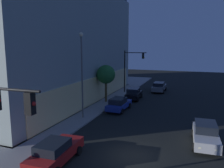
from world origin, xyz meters
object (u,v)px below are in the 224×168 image
object	(u,v)px
modern_building	(7,35)
car_silver	(206,134)
traffic_light_far_corner	(131,65)
sidewalk_tree	(106,75)
car_red	(55,152)
car_blue	(119,104)
car_grey	(159,87)
street_lamp_sidewalk	(82,66)
car_black	(134,94)

from	to	relation	value
modern_building	car_silver	bearing A→B (deg)	-108.30
traffic_light_far_corner	sidewalk_tree	world-z (taller)	traffic_light_far_corner
car_red	sidewalk_tree	bearing A→B (deg)	10.38
modern_building	sidewalk_tree	xyz separation A→B (m)	(0.41, -16.15, -5.51)
modern_building	car_blue	xyz separation A→B (m)	(-2.71, -19.04, -8.57)
sidewalk_tree	car_grey	distance (m)	12.08
traffic_light_far_corner	car_blue	size ratio (longest dim) A/B	1.51
traffic_light_far_corner	car_silver	world-z (taller)	traffic_light_far_corner
modern_building	car_red	size ratio (longest dim) A/B	6.51
sidewalk_tree	car_grey	bearing A→B (deg)	-28.96
modern_building	street_lamp_sidewalk	bearing A→B (deg)	-113.06
traffic_light_far_corner	car_red	bearing A→B (deg)	-176.19
car_black	car_grey	distance (m)	7.59
sidewalk_tree	car_blue	world-z (taller)	sidewalk_tree
car_grey	car_black	bearing A→B (deg)	160.14
car_black	car_grey	world-z (taller)	car_black
traffic_light_far_corner	car_silver	distance (m)	20.71
street_lamp_sidewalk	car_red	world-z (taller)	street_lamp_sidewalk
modern_building	car_blue	size ratio (longest dim) A/B	6.86
traffic_light_far_corner	car_silver	bearing A→B (deg)	-147.79
street_lamp_sidewalk	car_red	distance (m)	10.50
car_red	car_blue	distance (m)	13.23
car_black	car_blue	bearing A→B (deg)	178.16
street_lamp_sidewalk	sidewalk_tree	distance (m)	7.64
car_blue	car_grey	xyz separation A→B (m)	(13.36, -2.78, 0.05)
traffic_light_far_corner	street_lamp_sidewalk	distance (m)	14.91
street_lamp_sidewalk	car_grey	distance (m)	19.06
street_lamp_sidewalk	car_blue	distance (m)	6.95
car_red	car_grey	world-z (taller)	car_grey
sidewalk_tree	car_silver	world-z (taller)	sidewalk_tree
sidewalk_tree	car_red	bearing A→B (deg)	-169.62
traffic_light_far_corner	car_grey	world-z (taller)	traffic_light_far_corner
car_blue	car_grey	bearing A→B (deg)	-11.74
car_red	car_silver	distance (m)	11.35
car_blue	car_silver	bearing A→B (deg)	-125.48
car_silver	car_grey	world-z (taller)	car_silver
traffic_light_far_corner	car_red	size ratio (longest dim) A/B	1.43
street_lamp_sidewalk	traffic_light_far_corner	bearing A→B (deg)	-4.20
traffic_light_far_corner	sidewalk_tree	xyz separation A→B (m)	(-7.41, 1.41, -0.79)
sidewalk_tree	car_red	world-z (taller)	sidewalk_tree
car_silver	car_blue	size ratio (longest dim) A/B	1.03
street_lamp_sidewalk	car_blue	bearing A→B (deg)	-30.85
car_silver	street_lamp_sidewalk	bearing A→B (deg)	78.72
sidewalk_tree	car_red	xyz separation A→B (m)	(-16.36, -3.00, -3.07)
traffic_light_far_corner	car_black	distance (m)	5.99
car_red	car_silver	world-z (taller)	car_silver
car_blue	car_black	size ratio (longest dim) A/B	1.07
car_silver	car_blue	distance (m)	11.51
sidewalk_tree	car_black	distance (m)	5.32
car_grey	sidewalk_tree	bearing A→B (deg)	151.04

